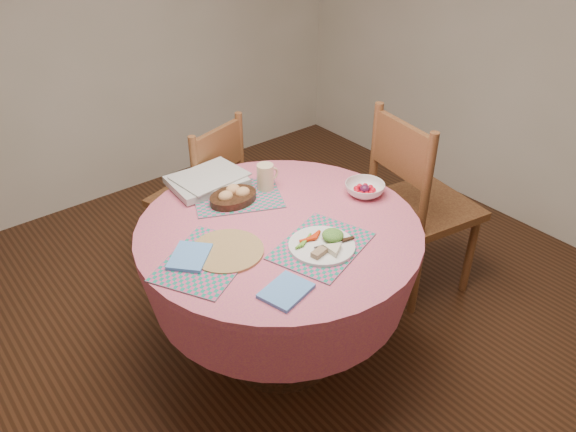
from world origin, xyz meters
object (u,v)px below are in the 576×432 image
(dining_table, at_px, (279,262))
(dinner_plate, at_px, (324,244))
(bread_bowl, at_px, (233,196))
(chair_back, at_px, (203,194))
(wicker_trivet, at_px, (227,251))
(latte_mug, at_px, (266,176))
(chair_right, at_px, (417,201))
(fruit_bowl, at_px, (365,189))

(dining_table, xyz_separation_m, dinner_plate, (0.04, -0.24, 0.22))
(bread_bowl, bearing_deg, chair_back, 75.01)
(wicker_trivet, xyz_separation_m, latte_mug, (0.43, 0.31, 0.06))
(chair_back, relative_size, latte_mug, 7.69)
(chair_right, height_order, chair_back, chair_right)
(latte_mug, distance_m, fruit_bowl, 0.47)
(bread_bowl, bearing_deg, fruit_bowl, -32.54)
(chair_back, bearing_deg, fruit_bowl, 96.94)
(chair_back, bearing_deg, wicker_trivet, 49.03)
(dining_table, relative_size, bread_bowl, 5.39)
(bread_bowl, height_order, latte_mug, latte_mug)
(chair_back, xyz_separation_m, wicker_trivet, (-0.39, -0.84, 0.26))
(chair_right, xyz_separation_m, latte_mug, (-0.74, 0.34, 0.26))
(chair_right, relative_size, latte_mug, 8.61)
(chair_right, bearing_deg, bread_bowl, 79.96)
(wicker_trivet, relative_size, latte_mug, 2.43)
(bread_bowl, bearing_deg, chair_right, -19.75)
(dining_table, xyz_separation_m, fruit_bowl, (0.48, -0.04, 0.22))
(dining_table, bearing_deg, dinner_plate, -80.65)
(latte_mug, bearing_deg, dining_table, -117.24)
(chair_back, relative_size, dinner_plate, 3.49)
(wicker_trivet, bearing_deg, dinner_plate, -35.16)
(wicker_trivet, height_order, dinner_plate, dinner_plate)
(chair_back, bearing_deg, dining_table, 66.45)
(fruit_bowl, bearing_deg, latte_mug, 134.67)
(wicker_trivet, bearing_deg, chair_right, -1.45)
(chair_right, relative_size, wicker_trivet, 3.55)
(chair_right, distance_m, chair_back, 1.18)
(dinner_plate, relative_size, latte_mug, 2.20)
(chair_right, xyz_separation_m, wicker_trivet, (-1.17, 0.03, 0.20))
(dinner_plate, xyz_separation_m, latte_mug, (0.11, 0.53, 0.05))
(chair_right, distance_m, dinner_plate, 0.90)
(wicker_trivet, bearing_deg, fruit_bowl, -1.92)
(dining_table, bearing_deg, chair_back, 82.84)
(chair_right, distance_m, wicker_trivet, 1.19)
(chair_right, height_order, fruit_bowl, chair_right)
(dining_table, xyz_separation_m, chair_back, (0.10, 0.82, -0.06))
(latte_mug, relative_size, fruit_bowl, 0.64)
(chair_right, relative_size, dinner_plate, 3.91)
(wicker_trivet, xyz_separation_m, dinner_plate, (0.32, -0.23, 0.02))
(dining_table, distance_m, chair_right, 0.89)
(dining_table, xyz_separation_m, wicker_trivet, (-0.28, -0.02, 0.20))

